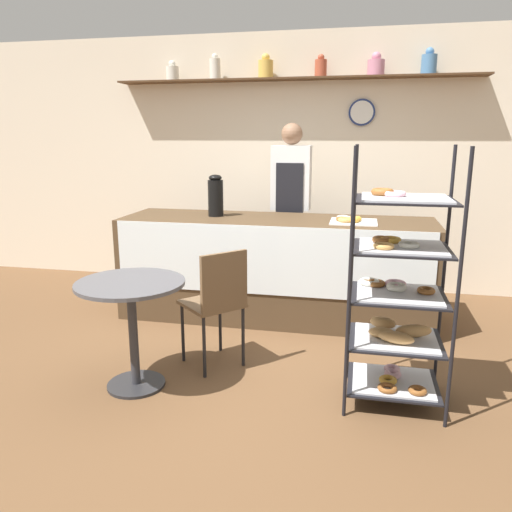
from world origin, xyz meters
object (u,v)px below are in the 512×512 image
at_px(pastry_rack, 397,296).
at_px(donut_tray_counter, 350,220).
at_px(cafe_chair, 218,297).
at_px(cafe_table, 132,308).
at_px(coffee_carafe, 216,196).
at_px(person_worker, 291,204).

xyz_separation_m(pastry_rack, donut_tray_counter, (-0.33, 1.29, 0.25)).
height_order(pastry_rack, cafe_chair, pastry_rack).
distance_m(pastry_rack, cafe_table, 1.69).
bearing_deg(coffee_carafe, pastry_rack, -41.96).
distance_m(person_worker, cafe_table, 2.31).
bearing_deg(donut_tray_counter, person_worker, 131.57).
height_order(cafe_chair, coffee_carafe, coffee_carafe).
bearing_deg(person_worker, coffee_carafe, -136.72).
bearing_deg(cafe_table, coffee_carafe, 85.75).
distance_m(cafe_chair, donut_tray_counter, 1.45).
distance_m(pastry_rack, donut_tray_counter, 1.36).
relative_size(pastry_rack, coffee_carafe, 4.18).
bearing_deg(pastry_rack, coffee_carafe, 138.04).
height_order(cafe_table, cafe_chair, cafe_chair).
bearing_deg(cafe_chair, pastry_rack, 122.80).
xyz_separation_m(pastry_rack, person_worker, (-0.94, 1.98, 0.28)).
height_order(cafe_chair, donut_tray_counter, donut_tray_counter).
bearing_deg(person_worker, pastry_rack, -64.65).
bearing_deg(coffee_carafe, person_worker, 43.28).
relative_size(coffee_carafe, donut_tray_counter, 0.97).
bearing_deg(pastry_rack, donut_tray_counter, 104.26).
bearing_deg(coffee_carafe, cafe_chair, -73.33).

